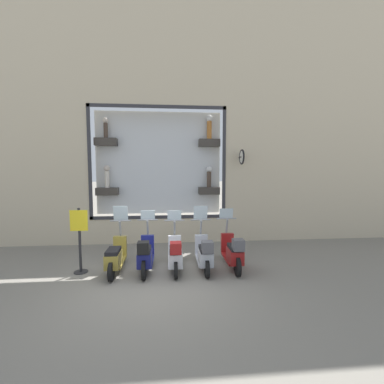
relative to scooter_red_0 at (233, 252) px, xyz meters
The scene contains 8 objects.
ground_plane 2.27m from the scooter_red_0, 106.61° to the left, with size 120.00×120.00×0.00m, color gray.
building_facade 5.59m from the scooter_red_0, 35.68° to the left, with size 1.20×36.00×9.22m.
scooter_red_0 is the anchor object (origin of this frame).
scooter_silver_1 0.79m from the scooter_red_0, 90.40° to the left, with size 1.79×0.60×1.66m.
scooter_white_2 1.59m from the scooter_red_0, 90.38° to the left, with size 1.79×0.60×1.52m.
scooter_navy_3 2.38m from the scooter_red_0, 90.03° to the left, with size 1.80×0.60×1.54m.
scooter_olive_4 3.18m from the scooter_red_0, 88.88° to the left, with size 1.80×0.60×1.68m.
shop_sign_post 4.14m from the scooter_red_0, 88.34° to the left, with size 0.36×0.45×1.74m.
Camera 1 is at (-6.15, -0.40, 2.71)m, focal length 24.00 mm.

